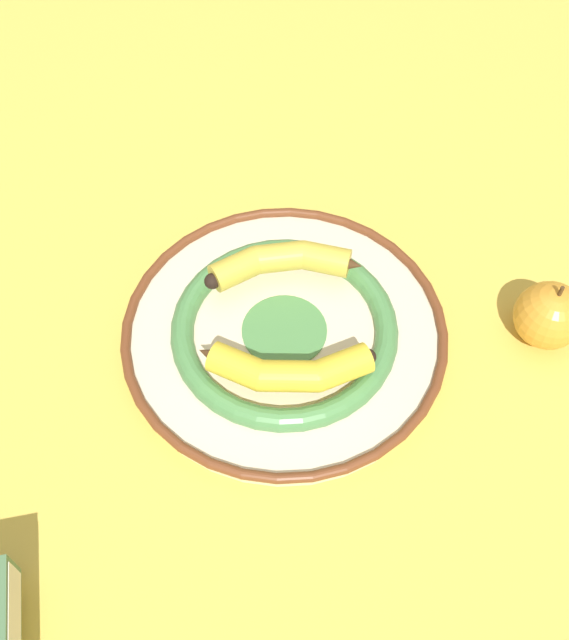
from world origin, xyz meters
TOP-DOWN VIEW (x-y plane):
  - ground_plane at (0.00, 0.00)m, footprint 2.80×2.80m
  - decorative_bowl at (0.00, 0.01)m, footprint 0.34×0.34m
  - banana_a at (0.04, -0.04)m, footprint 0.15×0.11m
  - banana_b at (-0.04, 0.07)m, footprint 0.13×0.12m
  - apple at (0.22, 0.18)m, footprint 0.07×0.07m

SIDE VIEW (x-z plane):
  - ground_plane at x=0.00m, z-range 0.00..0.00m
  - decorative_bowl at x=0.00m, z-range 0.00..0.03m
  - apple at x=0.22m, z-range -0.01..0.08m
  - banana_a at x=0.04m, z-range 0.03..0.06m
  - banana_b at x=-0.04m, z-range 0.03..0.06m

